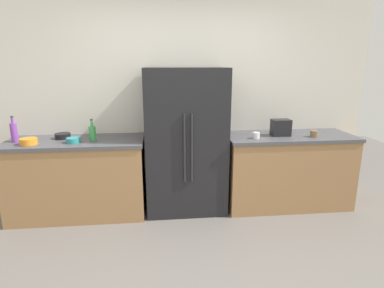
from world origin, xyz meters
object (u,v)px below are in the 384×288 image
at_px(refrigerator, 186,141).
at_px(cup_b, 314,134).
at_px(bottle_a, 92,133).
at_px(bowl_c, 29,141).
at_px(bowl_b, 73,140).
at_px(bottle_b, 14,132).
at_px(cup_a, 256,135).
at_px(bowl_a, 63,136).
at_px(toaster, 281,128).

xyz_separation_m(refrigerator, cup_b, (1.54, -0.15, 0.09)).
xyz_separation_m(bottle_a, bowl_c, (-0.66, -0.11, -0.06)).
relative_size(cup_b, bowl_b, 0.57).
relative_size(bottle_a, bowl_b, 1.62).
relative_size(bottle_b, cup_a, 3.59).
bearing_deg(bowl_a, refrigerator, -3.70).
height_order(toaster, cup_a, toaster).
xyz_separation_m(bottle_a, cup_b, (2.62, -0.10, -0.05)).
relative_size(refrigerator, bottle_b, 5.91).
bearing_deg(bowl_c, cup_a, 0.21).
relative_size(bottle_b, bowl_a, 1.65).
xyz_separation_m(bottle_b, bowl_a, (0.49, 0.11, -0.08)).
bearing_deg(bowl_a, bottle_a, -21.28).
xyz_separation_m(bottle_b, bowl_b, (0.67, -0.11, -0.09)).
distance_m(bottle_a, bowl_c, 0.68).
bearing_deg(refrigerator, bowl_a, 176.30).
bearing_deg(refrigerator, bowl_c, -174.60).
height_order(toaster, bottle_b, bottle_b).
height_order(bowl_a, bowl_b, bowl_a).
relative_size(toaster, cup_a, 2.70).
bearing_deg(bowl_c, refrigerator, 5.40).
relative_size(cup_b, bowl_a, 0.49).
xyz_separation_m(toaster, cup_a, (-0.35, -0.12, -0.06)).
height_order(toaster, bowl_c, toaster).
bearing_deg(cup_b, bowl_c, -179.74).
distance_m(bottle_b, bowl_a, 0.51).
height_order(cup_a, bowl_b, cup_a).
bearing_deg(bowl_c, toaster, 2.60).
distance_m(toaster, cup_b, 0.40).
xyz_separation_m(cup_a, bowl_c, (-2.57, -0.01, -0.00)).
relative_size(refrigerator, bowl_a, 9.77).
relative_size(cup_a, bowl_c, 0.45).
bearing_deg(bottle_b, bottle_a, -2.20).
relative_size(bottle_a, bowl_c, 1.39).
height_order(refrigerator, bottle_b, refrigerator).
xyz_separation_m(refrigerator, bowl_c, (-1.74, -0.16, 0.09)).
distance_m(bottle_b, cup_a, 2.77).
distance_m(refrigerator, bowl_a, 1.46).
bearing_deg(refrigerator, bowl_b, -174.19).
xyz_separation_m(cup_b, bowl_b, (-2.82, 0.02, -0.01)).
distance_m(cup_b, bowl_c, 3.29).
xyz_separation_m(toaster, bowl_b, (-2.45, -0.10, -0.07)).
relative_size(bottle_a, bowl_a, 1.41).
distance_m(refrigerator, bottle_b, 1.95).
bearing_deg(bowl_c, cup_b, 0.26).
xyz_separation_m(bowl_a, bowl_b, (0.18, -0.22, -0.00)).
relative_size(refrigerator, bowl_b, 11.18).
bearing_deg(bowl_b, refrigerator, 5.81).
distance_m(toaster, bowl_a, 2.63).
distance_m(cup_b, bowl_a, 3.01).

